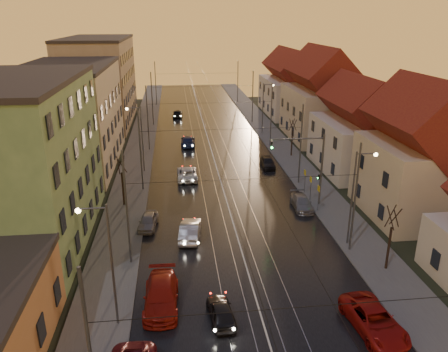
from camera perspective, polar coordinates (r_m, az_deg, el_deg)
name	(u,v)px	position (r m, az deg, el deg)	size (l,w,h in m)	color
ground	(267,336)	(27.42, 5.61, -20.06)	(160.00, 160.00, 0.00)	black
road	(210,146)	(63.12, -1.83, 3.90)	(16.00, 120.00, 0.04)	black
sidewalk_left	(140,148)	(63.13, -10.93, 3.60)	(4.00, 120.00, 0.15)	#4C4C4C
sidewalk_right	(278,144)	(64.65, 7.06, 4.20)	(4.00, 120.00, 0.15)	#4C4C4C
tram_rail_0	(195,147)	(62.98, -3.83, 3.87)	(0.06, 120.00, 0.03)	gray
tram_rail_1	(205,146)	(63.05, -2.53, 3.91)	(0.06, 120.00, 0.03)	gray
tram_rail_2	(215,146)	(63.17, -1.13, 3.96)	(0.06, 120.00, 0.03)	gray
tram_rail_3	(225,146)	(63.32, 0.16, 4.00)	(0.06, 120.00, 0.03)	gray
apartment_left_1	(17,166)	(38.32, -25.44, 1.21)	(10.00, 18.00, 13.00)	#5C8253
apartment_left_2	(71,117)	(57.06, -19.31, 7.23)	(10.00, 20.00, 12.00)	#C3BB96
apartment_left_3	(100,82)	(80.13, -15.85, 11.76)	(10.00, 24.00, 14.00)	#8E785B
house_right_1	(419,159)	(43.37, 24.12, 1.99)	(8.67, 10.20, 10.80)	#BBAC90
house_right_2	(360,132)	(54.69, 17.36, 5.45)	(9.18, 12.24, 9.20)	beige
house_right_3	(321,100)	(68.11, 12.51, 9.65)	(9.18, 14.28, 11.50)	#BBAC90
house_right_4	(290,87)	(85.23, 8.61, 11.41)	(9.18, 16.32, 10.00)	beige
catenary_pole_l_1	(127,210)	(32.43, -12.58, -4.31)	(0.16, 0.16, 9.00)	#595B60
catenary_pole_r_1	(355,199)	(34.92, 16.74, -2.90)	(0.16, 0.16, 9.00)	#595B60
catenary_pole_l_2	(140,150)	(46.47, -10.86, 3.33)	(0.16, 0.16, 9.00)	#595B60
catenary_pole_r_2	(301,145)	(48.23, 9.99, 4.00)	(0.16, 0.16, 9.00)	#595B60
catenary_pole_l_3	(148,119)	(60.96, -9.94, 7.38)	(0.16, 0.16, 9.00)	#595B60
catenary_pole_r_3	(271,116)	(62.32, 6.18, 7.84)	(0.16, 0.16, 9.00)	#595B60
catenary_pole_l_4	(152,99)	(75.66, -9.37, 9.86)	(0.16, 0.16, 9.00)	#595B60
catenary_pole_r_4	(253,97)	(76.75, 3.76, 10.23)	(0.16, 0.16, 9.00)	#595B60
catenary_pole_l_5	(156,84)	(93.42, -8.92, 11.81)	(0.16, 0.16, 9.00)	#595B60
catenary_pole_r_5	(238,82)	(94.31, 1.81, 12.11)	(0.16, 0.16, 9.00)	#595B60
street_lamp_0	(106,255)	(26.14, -15.21, -9.89)	(1.75, 0.32, 8.00)	#595B60
street_lamp_1	(357,189)	(35.82, 16.94, -1.67)	(1.75, 0.32, 8.00)	#595B60
street_lamp_2	(139,132)	(52.17, -11.02, 5.60)	(1.75, 0.32, 8.00)	#595B60
street_lamp_3	(265,104)	(69.05, 5.36, 9.40)	(1.75, 0.32, 8.00)	#595B60
traffic_light_mast	(312,162)	(42.55, 11.42, 1.86)	(5.30, 0.32, 7.20)	#595B60
bare_tree_0	(122,182)	(43.49, -13.13, -0.82)	(1.09, 1.09, 5.11)	black
bare_tree_1	(390,240)	(33.98, 20.84, -7.81)	(1.09, 1.09, 5.11)	black
bare_tree_2	(292,138)	(58.51, 8.89, 4.87)	(1.09, 1.09, 5.11)	black
driving_car_0	(221,311)	(28.05, -0.39, -17.28)	(1.45, 3.60, 1.23)	black
driving_car_1	(190,230)	(37.11, -4.44, -7.05)	(1.56, 4.48, 1.47)	#A09FA4
driving_car_2	(187,173)	(50.30, -4.83, 0.34)	(2.27, 4.91, 1.37)	silver
driving_car_3	(188,141)	(63.50, -4.73, 4.59)	(1.98, 4.88, 1.42)	#1A244F
driving_car_4	(178,113)	(82.11, -6.09, 8.12)	(1.69, 4.20, 1.43)	black
parked_left_2	(161,295)	(29.38, -8.21, -15.17)	(2.17, 5.34, 1.55)	#9C190F
parked_left_3	(148,221)	(39.36, -9.89, -5.82)	(1.48, 3.67, 1.25)	#99989D
parked_right_0	(374,320)	(28.66, 19.00, -17.37)	(2.39, 5.18, 1.44)	#9B120F
parked_right_1	(302,203)	(43.20, 10.12, -3.43)	(1.71, 4.20, 1.22)	gray
parked_right_2	(268,162)	(54.34, 5.72, 1.81)	(1.55, 3.86, 1.32)	black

